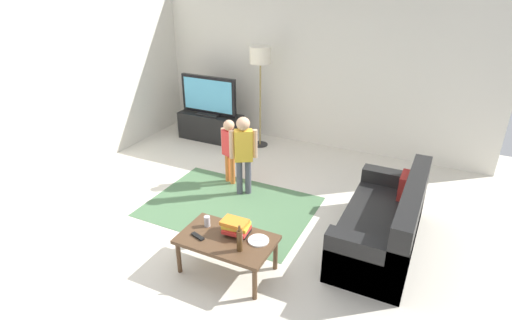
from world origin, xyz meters
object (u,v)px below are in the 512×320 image
child_center (243,149)px  tv_remote (198,236)px  book_stack (236,227)px  bottle (240,240)px  soda_can (207,221)px  floor_lamp (260,61)px  coffee_table (227,242)px  tv (209,96)px  child_near_tv (229,146)px  couch (387,226)px  plate (258,240)px  tv_stand (211,127)px

child_center → tv_remote: size_ratio=6.84×
book_stack → child_center: bearing=115.1°
bottle → soda_can: (-0.52, 0.22, -0.06)m
floor_lamp → child_center: (0.56, -1.70, -0.84)m
coffee_table → bottle: bottle is taller
book_stack → bottle: 0.30m
tv → bottle: bearing=-53.6°
child_near_tv → book_stack: bearing=-58.3°
child_center → tv_remote: bearing=-78.5°
child_center → tv_remote: 1.73m
tv → tv_remote: 3.73m
floor_lamp → child_near_tv: bearing=-81.5°
couch → tv_remote: bearing=-143.2°
child_center → child_near_tv: bearing=149.1°
tv → soda_can: size_ratio=9.17×
plate → book_stack: bearing=176.1°
tv → coffee_table: 3.79m
floor_lamp → child_center: floor_lamp is taller
floor_lamp → bottle: 3.79m
tv_stand → soda_can: (1.84, -3.01, 0.24)m
soda_can → tv: bearing=121.7°
couch → tv_remote: (-1.72, -1.29, 0.14)m
floor_lamp → bottle: (1.41, -3.38, -1.00)m
floor_lamp → child_center: bearing=-71.6°
coffee_table → soda_can: (-0.30, 0.10, 0.11)m
tv → floor_lamp: 1.19m
tv_stand → child_near_tv: size_ratio=1.20×
child_center → coffee_table: size_ratio=1.16×
child_near_tv → child_center: (0.34, -0.20, 0.10)m
child_center → tv_stand: bearing=134.5°
tv → book_stack: bearing=-53.5°
child_center → bottle: size_ratio=3.99×
floor_lamp → plate: 3.67m
book_stack → couch: bearing=37.0°
bottle → child_near_tv: bearing=122.2°
book_stack → bottle: size_ratio=1.02×
soda_can → plate: soda_can is taller
child_center → tv_remote: child_center is taller
book_stack → soda_can: book_stack is taller
tv → plate: (2.46, -2.98, -0.42)m
plate → couch: bearing=43.6°
bottle → soda_can: bearing=157.1°
tv_stand → coffee_table: 3.77m
child_near_tv → couch: bearing=-13.8°
child_center → coffee_table: child_center is taller
child_near_tv → book_stack: (1.01, -1.64, -0.10)m
tv_stand → couch: (3.58, -1.94, 0.05)m
book_stack → tv_remote: size_ratio=1.75×
couch → coffee_table: couch is taller
tv → couch: bearing=-28.1°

